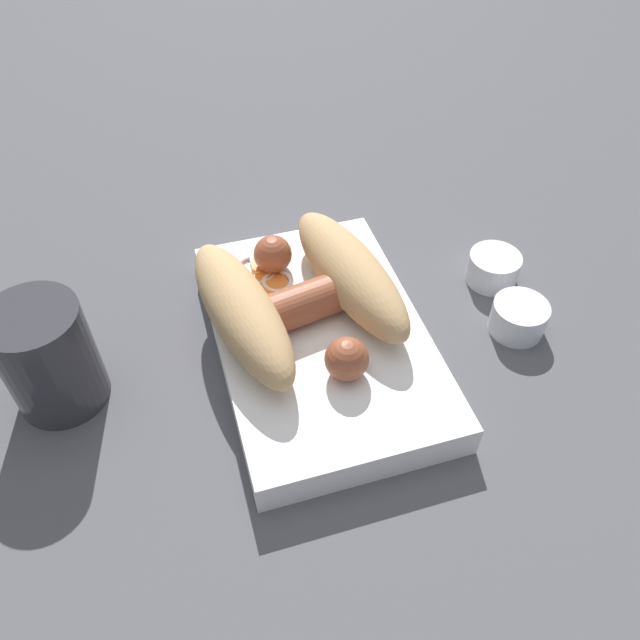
{
  "coord_description": "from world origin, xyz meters",
  "views": [
    {
      "loc": [
        -0.34,
        0.1,
        0.42
      ],
      "look_at": [
        0.0,
        0.0,
        0.04
      ],
      "focal_mm": 35.0,
      "sensor_mm": 36.0,
      "label": 1
    }
  ],
  "objects_px": {
    "condiment_cup_far": "(493,269)",
    "drink_glass": "(48,357)",
    "food_tray": "(320,340)",
    "condiment_cup_near": "(518,319)",
    "sausage": "(307,302)",
    "bread_roll": "(297,291)"
  },
  "relations": [
    {
      "from": "food_tray",
      "to": "sausage",
      "type": "relative_size",
      "value": 1.55
    },
    {
      "from": "sausage",
      "to": "condiment_cup_near",
      "type": "distance_m",
      "value": 0.19
    },
    {
      "from": "condiment_cup_far",
      "to": "sausage",
      "type": "bearing_deg",
      "value": 97.42
    },
    {
      "from": "condiment_cup_near",
      "to": "condiment_cup_far",
      "type": "xyz_separation_m",
      "value": [
        0.07,
        -0.01,
        0.0
      ]
    },
    {
      "from": "drink_glass",
      "to": "bread_roll",
      "type": "bearing_deg",
      "value": -87.96
    },
    {
      "from": "sausage",
      "to": "condiment_cup_far",
      "type": "bearing_deg",
      "value": -82.58
    },
    {
      "from": "food_tray",
      "to": "condiment_cup_far",
      "type": "relative_size",
      "value": 5.35
    },
    {
      "from": "food_tray",
      "to": "sausage",
      "type": "distance_m",
      "value": 0.04
    },
    {
      "from": "condiment_cup_near",
      "to": "drink_glass",
      "type": "height_order",
      "value": "drink_glass"
    },
    {
      "from": "drink_glass",
      "to": "food_tray",
      "type": "bearing_deg",
      "value": -94.18
    },
    {
      "from": "drink_glass",
      "to": "condiment_cup_far",
      "type": "bearing_deg",
      "value": -86.37
    },
    {
      "from": "food_tray",
      "to": "drink_glass",
      "type": "bearing_deg",
      "value": 85.82
    },
    {
      "from": "condiment_cup_near",
      "to": "condiment_cup_far",
      "type": "height_order",
      "value": "same"
    },
    {
      "from": "sausage",
      "to": "drink_glass",
      "type": "relative_size",
      "value": 1.79
    },
    {
      "from": "food_tray",
      "to": "condiment_cup_near",
      "type": "distance_m",
      "value": 0.18
    },
    {
      "from": "bread_roll",
      "to": "condiment_cup_near",
      "type": "height_order",
      "value": "bread_roll"
    },
    {
      "from": "food_tray",
      "to": "condiment_cup_far",
      "type": "distance_m",
      "value": 0.19
    },
    {
      "from": "food_tray",
      "to": "sausage",
      "type": "height_order",
      "value": "sausage"
    },
    {
      "from": "condiment_cup_far",
      "to": "drink_glass",
      "type": "height_order",
      "value": "drink_glass"
    },
    {
      "from": "condiment_cup_far",
      "to": "condiment_cup_near",
      "type": "bearing_deg",
      "value": 172.1
    },
    {
      "from": "food_tray",
      "to": "sausage",
      "type": "bearing_deg",
      "value": 23.26
    },
    {
      "from": "bread_roll",
      "to": "drink_glass",
      "type": "xyz_separation_m",
      "value": [
        -0.01,
        0.2,
        -0.01
      ]
    }
  ]
}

